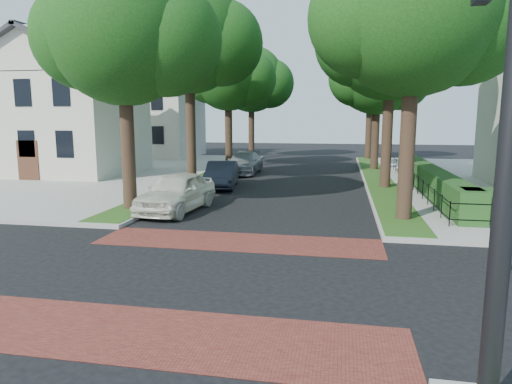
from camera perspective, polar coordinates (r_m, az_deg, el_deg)
ground at (r=11.60m, az=-5.85°, el=-10.39°), size 120.00×120.00×0.00m
sidewalk_nw at (r=37.36m, az=-26.74°, el=2.41°), size 30.00×30.00×0.15m
crosswalk_far at (r=14.55m, az=-2.25°, el=-6.24°), size 9.00×2.20×0.01m
crosswalk_near at (r=8.82m, az=-12.02°, el=-17.10°), size 9.00×2.20×0.01m
grass_strip_ne at (r=29.88m, az=14.92°, el=1.78°), size 1.60×29.80×0.02m
grass_strip_nw at (r=31.00m, az=-5.41°, el=2.31°), size 1.60×29.80×0.02m
tree_right_near at (r=18.25m, az=19.45°, el=20.57°), size 7.75×6.67×10.66m
tree_right_mid at (r=26.15m, az=16.78°, el=17.90°), size 8.25×7.09×11.22m
tree_right_far at (r=34.90m, az=15.12°, el=13.91°), size 7.25×6.23×9.74m
tree_right_back at (r=43.89m, az=14.25°, el=13.40°), size 7.50×6.45×10.20m
tree_left_near at (r=19.94m, az=-15.74°, el=18.68°), size 7.50×6.45×10.20m
tree_left_mid at (r=27.45m, az=-8.02°, el=18.52°), size 8.00×6.88×11.48m
tree_left_far at (r=35.86m, az=-3.26°, el=14.42°), size 7.00×6.02×9.86m
tree_left_back at (r=44.66m, az=-0.39°, el=13.79°), size 7.75×6.66×10.44m
hedge_main_road at (r=26.05m, az=20.66°, el=1.74°), size 1.00×18.00×1.20m
fence_main_road at (r=25.94m, az=18.90°, el=1.48°), size 0.06×18.00×0.90m
house_left_near at (r=34.04m, az=-22.94°, el=10.49°), size 10.00×9.00×10.14m
house_left_far at (r=46.38m, az=-13.24°, el=10.45°), size 10.00×9.00×10.14m
traffic_signal at (r=6.34m, az=27.51°, el=15.63°), size 2.17×2.00×8.00m
parked_car_front at (r=19.33m, az=-9.92°, el=-0.00°), size 2.40×5.00×1.65m
parked_car_middle at (r=25.67m, az=-4.33°, el=2.19°), size 2.20×4.67×1.48m
parked_car_rear at (r=32.11m, az=-1.51°, el=3.65°), size 2.13×5.17×1.50m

